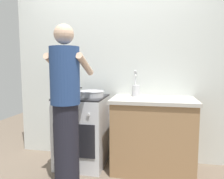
# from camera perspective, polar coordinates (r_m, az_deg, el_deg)

# --- Properties ---
(ground) EXTENTS (6.00, 6.00, 0.00)m
(ground) POSITION_cam_1_polar(r_m,az_deg,el_deg) (2.83, -1.56, -20.83)
(ground) COLOR #6B5B4C
(back_wall) EXTENTS (3.20, 0.10, 2.50)m
(back_wall) POSITION_cam_1_polar(r_m,az_deg,el_deg) (2.98, 4.26, 5.51)
(back_wall) COLOR silver
(back_wall) RESTS_ON ground
(countertop) EXTENTS (1.00, 0.60, 0.90)m
(countertop) POSITION_cam_1_polar(r_m,az_deg,el_deg) (2.74, 10.67, -11.63)
(countertop) COLOR #99724C
(countertop) RESTS_ON ground
(stove_range) EXTENTS (0.60, 0.62, 0.90)m
(stove_range) POSITION_cam_1_polar(r_m,az_deg,el_deg) (2.88, -7.86, -10.71)
(stove_range) COLOR silver
(stove_range) RESTS_ON ground
(pot) EXTENTS (0.25, 0.18, 0.11)m
(pot) POSITION_cam_1_polar(r_m,az_deg,el_deg) (2.87, -10.32, -0.49)
(pot) COLOR #B2B2B7
(pot) RESTS_ON stove_range
(mixing_bowl) EXTENTS (0.31, 0.31, 0.08)m
(mixing_bowl) POSITION_cam_1_polar(r_m,az_deg,el_deg) (2.72, -5.37, -1.06)
(mixing_bowl) COLOR #B7B7BC
(mixing_bowl) RESTS_ON stove_range
(utensil_crock) EXTENTS (0.10, 0.10, 0.34)m
(utensil_crock) POSITION_cam_1_polar(r_m,az_deg,el_deg) (2.79, 6.29, 0.09)
(utensil_crock) COLOR silver
(utensil_crock) RESTS_ON countertop
(person) EXTENTS (0.41, 0.50, 1.70)m
(person) POSITION_cam_1_polar(r_m,az_deg,el_deg) (2.27, -12.12, -4.73)
(person) COLOR black
(person) RESTS_ON ground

